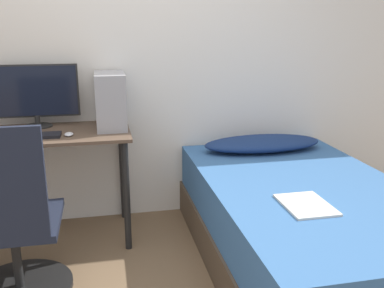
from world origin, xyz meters
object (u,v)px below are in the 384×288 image
Objects in this scene: bed at (303,226)px; keyboard at (29,136)px; office_chair at (11,237)px; pc_tower at (110,100)px; monitor at (35,94)px.

keyboard is at bearing 160.78° from bed.
office_chair is at bearing -95.06° from keyboard.
office_chair is 0.70m from keyboard.
pc_tower reaches higher than office_chair.
monitor reaches higher than bed.
monitor is at bearing 151.45° from bed.
monitor reaches higher than pc_tower.
monitor is at bearing 167.31° from pc_tower.
bed is 1.81m from keyboard.
monitor reaches higher than office_chair.
monitor is 1.43× the size of pc_tower.
office_chair is at bearing 179.69° from bed.
keyboard is 0.58m from pc_tower.
pc_tower reaches higher than bed.
pc_tower is (0.57, 0.76, 0.59)m from office_chair.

